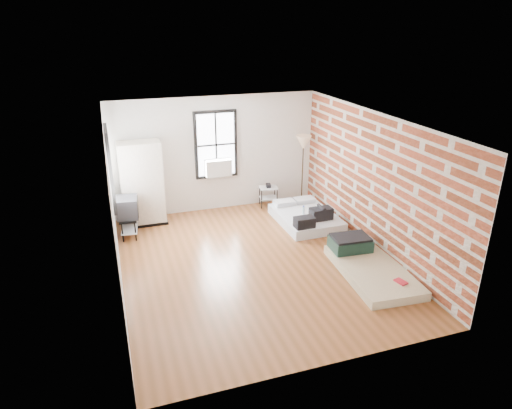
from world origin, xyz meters
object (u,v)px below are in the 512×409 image
object	(u,v)px
floor_lamp	(303,146)
tv_stand	(128,209)
wardrobe	(142,184)
side_table	(268,191)
mattress_main	(306,217)
mattress_bare	(367,264)

from	to	relation	value
floor_lamp	tv_stand	size ratio (longest dim) A/B	1.97
wardrobe	side_table	distance (m)	3.13
wardrobe	floor_lamp	distance (m)	4.01
mattress_main	tv_stand	world-z (taller)	tv_stand
wardrobe	side_table	bearing A→B (deg)	1.55
wardrobe	floor_lamp	size ratio (longest dim) A/B	1.09
mattress_main	tv_stand	size ratio (longest dim) A/B	1.91
mattress_main	wardrobe	bearing A→B (deg)	160.60
mattress_bare	side_table	world-z (taller)	side_table
tv_stand	mattress_bare	bearing A→B (deg)	-29.46
wardrobe	mattress_main	bearing A→B (deg)	-18.21
mattress_bare	wardrobe	xyz separation A→B (m)	(-3.76, 3.57, 0.83)
side_table	tv_stand	world-z (taller)	tv_stand
mattress_main	wardrobe	world-z (taller)	wardrobe
mattress_main	floor_lamp	world-z (taller)	floor_lamp
floor_lamp	tv_stand	world-z (taller)	floor_lamp
mattress_main	side_table	xyz separation A→B (m)	(-0.49, 1.26, 0.24)
wardrobe	mattress_bare	bearing A→B (deg)	-43.24
mattress_bare	floor_lamp	xyz separation A→B (m)	(0.21, 3.57, 1.39)
mattress_bare	wardrobe	size ratio (longest dim) A/B	1.11
mattress_main	side_table	bearing A→B (deg)	110.11
mattress_bare	floor_lamp	size ratio (longest dim) A/B	1.21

